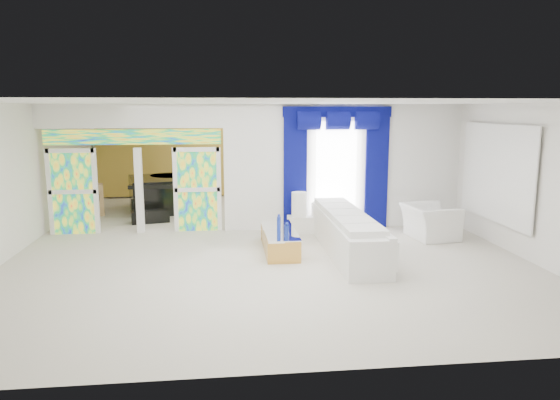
{
  "coord_description": "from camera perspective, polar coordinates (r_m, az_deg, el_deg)",
  "views": [
    {
      "loc": [
        -0.84,
        -11.26,
        2.9
      ],
      "look_at": [
        0.3,
        -1.2,
        1.1
      ],
      "focal_mm": 33.14,
      "sensor_mm": 36.0,
      "label": 1
    }
  ],
  "objects": [
    {
      "name": "floor",
      "position": [
        11.65,
        -2.14,
        -4.33
      ],
      "size": [
        12.0,
        12.0,
        0.0
      ],
      "primitive_type": "plane",
      "color": "#B7AF9E",
      "rests_on": "ground"
    },
    {
      "name": "dividing_wall",
      "position": [
        12.69,
        7.21,
        3.67
      ],
      "size": [
        5.7,
        0.18,
        3.0
      ],
      "primitive_type": "cube",
      "color": "white",
      "rests_on": "ground"
    },
    {
      "name": "dividing_header",
      "position": [
        12.42,
        -15.98,
        8.89
      ],
      "size": [
        4.3,
        0.18,
        0.55
      ],
      "primitive_type": "cube",
      "color": "white",
      "rests_on": "dividing_wall"
    },
    {
      "name": "stained_panel_left",
      "position": [
        12.87,
        -21.88,
        0.86
      ],
      "size": [
        0.95,
        0.04,
        2.0
      ],
      "primitive_type": "cube",
      "color": "#994C3F",
      "rests_on": "ground"
    },
    {
      "name": "stained_panel_right",
      "position": [
        12.41,
        -9.1,
        1.15
      ],
      "size": [
        0.95,
        0.04,
        2.0
      ],
      "primitive_type": "cube",
      "color": "#994C3F",
      "rests_on": "ground"
    },
    {
      "name": "stained_transom",
      "position": [
        12.44,
        -15.88,
        6.71
      ],
      "size": [
        4.0,
        0.05,
        0.35
      ],
      "primitive_type": "cube",
      "color": "#994C3F",
      "rests_on": "dividing_header"
    },
    {
      "name": "window_pane",
      "position": [
        12.54,
        6.2,
        3.39
      ],
      "size": [
        1.0,
        0.02,
        2.3
      ],
      "primitive_type": "cube",
      "color": "white",
      "rests_on": "dividing_wall"
    },
    {
      "name": "blue_drape_left",
      "position": [
        12.34,
        1.68,
        3.1
      ],
      "size": [
        0.55,
        0.1,
        2.8
      ],
      "primitive_type": "cube",
      "color": "#040342",
      "rests_on": "ground"
    },
    {
      "name": "blue_drape_right",
      "position": [
        12.78,
        10.61,
        3.17
      ],
      "size": [
        0.55,
        0.1,
        2.8
      ],
      "primitive_type": "cube",
      "color": "#040342",
      "rests_on": "ground"
    },
    {
      "name": "blue_pelmet",
      "position": [
        12.43,
        6.35,
        9.65
      ],
      "size": [
        2.6,
        0.12,
        0.25
      ],
      "primitive_type": "cube",
      "color": "#040342",
      "rests_on": "dividing_wall"
    },
    {
      "name": "wall_mirror",
      "position": [
        11.85,
        22.8,
        2.75
      ],
      "size": [
        0.04,
        2.7,
        1.9
      ],
      "primitive_type": "cube",
      "color": "white",
      "rests_on": "ground"
    },
    {
      "name": "gold_curtains",
      "position": [
        17.23,
        -3.68,
        5.4
      ],
      "size": [
        9.7,
        0.12,
        2.9
      ],
      "primitive_type": "cube",
      "color": "gold",
      "rests_on": "ground"
    },
    {
      "name": "white_sofa",
      "position": [
        10.58,
        7.43,
        -3.87
      ],
      "size": [
        0.87,
        3.82,
        0.72
      ],
      "primitive_type": "cube",
      "rotation": [
        0.0,
        0.0,
        -0.01
      ],
      "color": "white",
      "rests_on": "ground"
    },
    {
      "name": "coffee_table",
      "position": [
        10.67,
        -0.06,
        -4.5
      ],
      "size": [
        0.66,
        1.92,
        0.42
      ],
      "primitive_type": "cube",
      "rotation": [
        0.0,
        0.0,
        -0.01
      ],
      "color": "gold",
      "rests_on": "ground"
    },
    {
      "name": "console_table",
      "position": [
        12.27,
        3.51,
        -2.68
      ],
      "size": [
        1.19,
        0.48,
        0.39
      ],
      "primitive_type": "cube",
      "rotation": [
        0.0,
        0.0,
        -0.1
      ],
      "color": "white",
      "rests_on": "ground"
    },
    {
      "name": "table_lamp",
      "position": [
        12.12,
        2.14,
        -0.49
      ],
      "size": [
        0.36,
        0.36,
        0.58
      ],
      "primitive_type": "cylinder",
      "color": "silver",
      "rests_on": "console_table"
    },
    {
      "name": "armchair",
      "position": [
        12.13,
        16.21,
        -2.33
      ],
      "size": [
        1.14,
        1.27,
        0.75
      ],
      "primitive_type": "imported",
      "rotation": [
        0.0,
        0.0,
        1.68
      ],
      "color": "white",
      "rests_on": "ground"
    },
    {
      "name": "grand_piano",
      "position": [
        15.21,
        -13.4,
        0.64
      ],
      "size": [
        1.83,
        2.17,
        0.96
      ],
      "primitive_type": "cube",
      "rotation": [
        0.0,
        0.0,
        0.22
      ],
      "color": "black",
      "rests_on": "ground"
    },
    {
      "name": "piano_bench",
      "position": [
        13.7,
        -14.12,
        -1.77
      ],
      "size": [
        1.01,
        0.57,
        0.32
      ],
      "primitive_type": "cube",
      "rotation": [
        0.0,
        0.0,
        0.22
      ],
      "color": "black",
      "rests_on": "ground"
    },
    {
      "name": "tv_console",
      "position": [
        15.13,
        -19.98,
        0.03
      ],
      "size": [
        0.69,
        0.65,
        0.84
      ],
      "primitive_type": "cube",
      "rotation": [
        0.0,
        0.0,
        0.24
      ],
      "color": "tan",
      "rests_on": "ground"
    },
    {
      "name": "chandelier",
      "position": [
        14.73,
        -12.31,
        8.88
      ],
      "size": [
        0.6,
        0.6,
        0.6
      ],
      "primitive_type": "sphere",
      "color": "gold",
      "rests_on": "ceiling"
    },
    {
      "name": "decanters",
      "position": [
        10.49,
        0.21,
        -2.92
      ],
      "size": [
        0.18,
        1.15,
        0.26
      ],
      "color": "navy",
      "rests_on": "coffee_table"
    }
  ]
}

